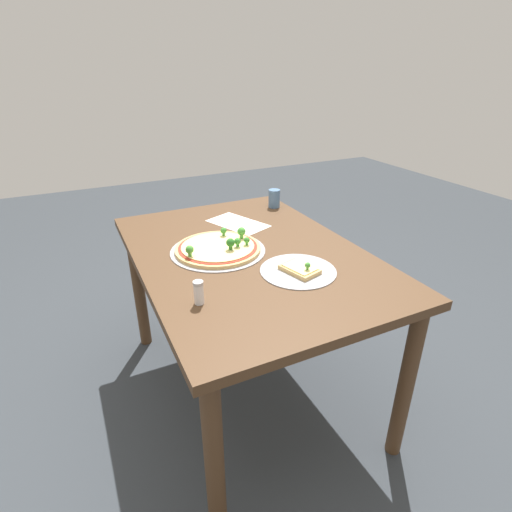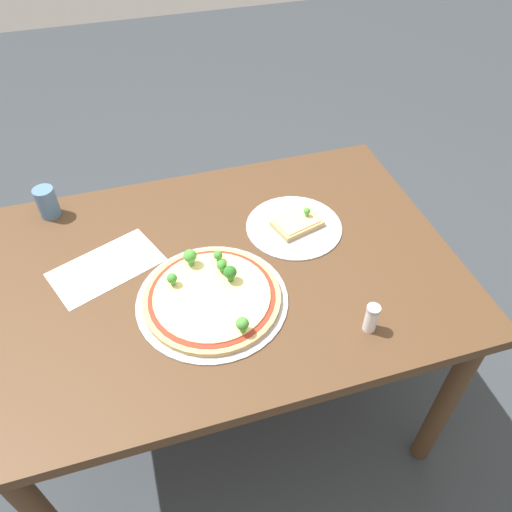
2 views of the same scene
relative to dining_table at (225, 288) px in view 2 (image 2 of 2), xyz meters
The scene contains 7 objects.
ground_plane 0.64m from the dining_table, ahead, with size 8.00×8.00×0.00m, color #33383D.
dining_table is the anchor object (origin of this frame).
pizza_tray_whole 0.16m from the dining_table, 62.21° to the left, with size 0.39×0.39×0.07m.
pizza_tray_slice 0.28m from the dining_table, 158.75° to the right, with size 0.28×0.28×0.05m.
drinking_cup 0.59m from the dining_table, 38.75° to the right, with size 0.06×0.06×0.10m, color #4C7099.
condiment_shaker 0.44m from the dining_table, 133.22° to the left, with size 0.03×0.03×0.08m.
paper_menu 0.33m from the dining_table, 15.88° to the right, with size 0.29×0.16×0.00m, color white.
Camera 2 is at (0.19, 0.93, 1.73)m, focal length 35.00 mm.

